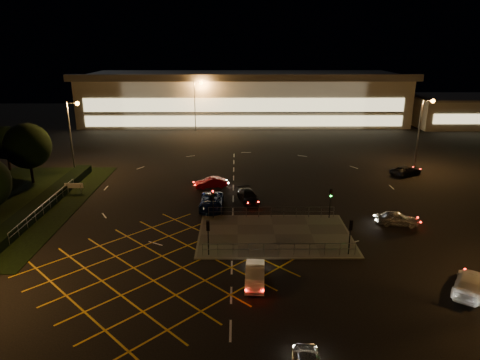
{
  "coord_description": "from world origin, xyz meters",
  "views": [
    {
      "loc": [
        -1.58,
        -38.87,
        17.47
      ],
      "look_at": [
        -1.19,
        8.94,
        2.0
      ],
      "focal_mm": 32.0,
      "sensor_mm": 36.0,
      "label": 1
    }
  ],
  "objects_px": {
    "car_queue_white": "(255,275)",
    "car_far_dkgrey": "(248,196)",
    "car_right_silver": "(397,219)",
    "signal_ne": "(330,197)",
    "car_left_blue": "(211,202)",
    "signal_sw": "(208,231)",
    "signal_se": "(350,230)",
    "signal_nw": "(213,198)",
    "car_east_grey": "(406,170)",
    "car_circ_red": "(211,183)",
    "car_approach_white": "(470,284)"
  },
  "relations": [
    {
      "from": "car_queue_white",
      "to": "car_far_dkgrey",
      "type": "xyz_separation_m",
      "value": [
        -0.05,
        17.4,
        -0.02
      ]
    },
    {
      "from": "car_queue_white",
      "to": "car_right_silver",
      "type": "xyz_separation_m",
      "value": [
        14.65,
        10.76,
        0.01
      ]
    },
    {
      "from": "signal_ne",
      "to": "car_left_blue",
      "type": "height_order",
      "value": "signal_ne"
    },
    {
      "from": "signal_sw",
      "to": "car_left_blue",
      "type": "height_order",
      "value": "signal_sw"
    },
    {
      "from": "signal_se",
      "to": "signal_nw",
      "type": "distance_m",
      "value": 14.41
    },
    {
      "from": "car_left_blue",
      "to": "car_east_grey",
      "type": "bearing_deg",
      "value": 25.3
    },
    {
      "from": "signal_sw",
      "to": "car_queue_white",
      "type": "height_order",
      "value": "signal_sw"
    },
    {
      "from": "signal_nw",
      "to": "car_left_blue",
      "type": "height_order",
      "value": "signal_nw"
    },
    {
      "from": "signal_sw",
      "to": "car_queue_white",
      "type": "xyz_separation_m",
      "value": [
        3.78,
        -4.41,
        -1.69
      ]
    },
    {
      "from": "car_far_dkgrey",
      "to": "car_right_silver",
      "type": "distance_m",
      "value": 16.12
    },
    {
      "from": "car_circ_red",
      "to": "car_east_grey",
      "type": "height_order",
      "value": "car_circ_red"
    },
    {
      "from": "signal_ne",
      "to": "car_circ_red",
      "type": "bearing_deg",
      "value": 141.88
    },
    {
      "from": "car_queue_white",
      "to": "car_east_grey",
      "type": "distance_m",
      "value": 35.32
    },
    {
      "from": "signal_ne",
      "to": "car_far_dkgrey",
      "type": "xyz_separation_m",
      "value": [
        -8.26,
        5.0,
        -1.71
      ]
    },
    {
      "from": "signal_nw",
      "to": "car_circ_red",
      "type": "distance_m",
      "value": 10.23
    },
    {
      "from": "signal_ne",
      "to": "car_circ_red",
      "type": "relative_size",
      "value": 0.8
    },
    {
      "from": "signal_se",
      "to": "car_east_grey",
      "type": "xyz_separation_m",
      "value": [
        13.76,
        23.23,
        -1.73
      ]
    },
    {
      "from": "car_queue_white",
      "to": "signal_nw",
      "type": "bearing_deg",
      "value": 110.41
    },
    {
      "from": "signal_nw",
      "to": "car_far_dkgrey",
      "type": "height_order",
      "value": "signal_nw"
    },
    {
      "from": "car_queue_white",
      "to": "car_left_blue",
      "type": "bearing_deg",
      "value": 108.5
    },
    {
      "from": "signal_sw",
      "to": "car_approach_white",
      "type": "distance_m",
      "value": 20.29
    },
    {
      "from": "car_circ_red",
      "to": "car_right_silver",
      "type": "bearing_deg",
      "value": 45.27
    },
    {
      "from": "signal_ne",
      "to": "car_right_silver",
      "type": "distance_m",
      "value": 6.84
    },
    {
      "from": "signal_se",
      "to": "signal_ne",
      "type": "height_order",
      "value": "same"
    },
    {
      "from": "signal_nw",
      "to": "signal_ne",
      "type": "xyz_separation_m",
      "value": [
        12.0,
        0.0,
        0.0
      ]
    },
    {
      "from": "signal_se",
      "to": "car_east_grey",
      "type": "distance_m",
      "value": 27.06
    },
    {
      "from": "car_far_dkgrey",
      "to": "signal_ne",
      "type": "bearing_deg",
      "value": -44.79
    },
    {
      "from": "signal_sw",
      "to": "car_east_grey",
      "type": "relative_size",
      "value": 0.69
    },
    {
      "from": "signal_ne",
      "to": "car_right_silver",
      "type": "bearing_deg",
      "value": -14.25
    },
    {
      "from": "signal_ne",
      "to": "car_approach_white",
      "type": "relative_size",
      "value": 0.65
    },
    {
      "from": "car_circ_red",
      "to": "car_approach_white",
      "type": "xyz_separation_m",
      "value": [
        20.2,
        -23.8,
        0.06
      ]
    },
    {
      "from": "signal_nw",
      "to": "car_left_blue",
      "type": "distance_m",
      "value": 3.43
    },
    {
      "from": "signal_sw",
      "to": "signal_nw",
      "type": "relative_size",
      "value": 1.0
    },
    {
      "from": "signal_sw",
      "to": "car_approach_white",
      "type": "xyz_separation_m",
      "value": [
        19.39,
        -5.76,
        -1.66
      ]
    },
    {
      "from": "signal_sw",
      "to": "car_far_dkgrey",
      "type": "relative_size",
      "value": 0.69
    },
    {
      "from": "car_approach_white",
      "to": "car_right_silver",
      "type": "bearing_deg",
      "value": -50.57
    },
    {
      "from": "car_circ_red",
      "to": "car_east_grey",
      "type": "bearing_deg",
      "value": 87.59
    },
    {
      "from": "signal_nw",
      "to": "car_east_grey",
      "type": "height_order",
      "value": "signal_nw"
    },
    {
      "from": "car_left_blue",
      "to": "car_circ_red",
      "type": "height_order",
      "value": "car_left_blue"
    },
    {
      "from": "car_east_grey",
      "to": "car_far_dkgrey",
      "type": "bearing_deg",
      "value": 86.58
    },
    {
      "from": "signal_nw",
      "to": "car_circ_red",
      "type": "height_order",
      "value": "signal_nw"
    },
    {
      "from": "car_approach_white",
      "to": "car_circ_red",
      "type": "bearing_deg",
      "value": -14.77
    },
    {
      "from": "car_left_blue",
      "to": "car_approach_white",
      "type": "xyz_separation_m",
      "value": [
        19.75,
        -16.76,
        -0.05
      ]
    },
    {
      "from": "signal_nw",
      "to": "car_circ_red",
      "type": "xyz_separation_m",
      "value": [
        -0.82,
        10.06,
        -1.72
      ]
    },
    {
      "from": "car_far_dkgrey",
      "to": "car_approach_white",
      "type": "height_order",
      "value": "car_approach_white"
    },
    {
      "from": "signal_se",
      "to": "car_right_silver",
      "type": "height_order",
      "value": "signal_se"
    },
    {
      "from": "car_queue_white",
      "to": "signal_ne",
      "type": "bearing_deg",
      "value": 59.91
    },
    {
      "from": "signal_nw",
      "to": "car_queue_white",
      "type": "xyz_separation_m",
      "value": [
        3.78,
        -12.4,
        -1.69
      ]
    },
    {
      "from": "signal_sw",
      "to": "car_right_silver",
      "type": "bearing_deg",
      "value": -160.98
    },
    {
      "from": "car_left_blue",
      "to": "car_far_dkgrey",
      "type": "distance_m",
      "value": 4.56
    }
  ]
}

